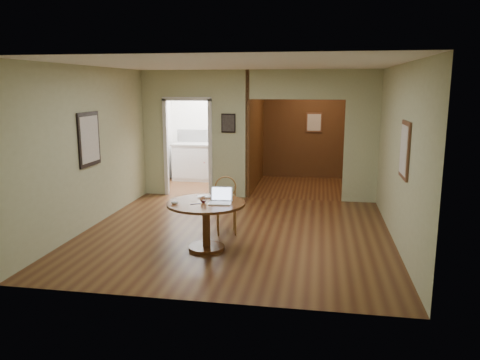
% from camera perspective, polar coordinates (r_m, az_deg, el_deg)
% --- Properties ---
extents(floor, '(5.00, 5.00, 0.00)m').
position_cam_1_polar(floor, '(7.72, -0.54, -6.50)').
color(floor, '#462414').
rests_on(floor, ground).
extents(room_shell, '(5.20, 7.50, 5.00)m').
position_cam_1_polar(room_shell, '(10.53, -0.06, 5.50)').
color(room_shell, white).
rests_on(room_shell, ground).
extents(dining_table, '(1.14, 1.14, 0.71)m').
position_cam_1_polar(dining_table, '(6.85, -4.15, -4.23)').
color(dining_table, '#5B2816').
rests_on(dining_table, ground).
extents(chair, '(0.48, 0.48, 0.92)m').
position_cam_1_polar(chair, '(7.65, -1.72, -2.66)').
color(chair, olive).
rests_on(chair, ground).
extents(open_laptop, '(0.34, 0.30, 0.23)m').
position_cam_1_polar(open_laptop, '(6.76, -2.36, -2.28)').
color(open_laptop, white).
rests_on(open_laptop, dining_table).
extents(closed_laptop, '(0.34, 0.26, 0.02)m').
position_cam_1_polar(closed_laptop, '(7.07, -4.05, -2.09)').
color(closed_laptop, '#B6B6BB').
rests_on(closed_laptop, dining_table).
extents(mouse, '(0.11, 0.07, 0.05)m').
position_cam_1_polar(mouse, '(6.75, -7.96, -2.74)').
color(mouse, white).
rests_on(mouse, dining_table).
extents(wine_glass, '(0.09, 0.09, 0.10)m').
position_cam_1_polar(wine_glass, '(6.77, -4.49, -2.38)').
color(wine_glass, white).
rests_on(wine_glass, dining_table).
extents(pen, '(0.13, 0.08, 0.01)m').
position_cam_1_polar(pen, '(6.71, -5.47, -2.91)').
color(pen, '#0C1256').
rests_on(pen, dining_table).
extents(kitchen_cabinet, '(2.06, 0.60, 0.94)m').
position_cam_1_polar(kitchen_cabinet, '(11.88, -3.34, 2.19)').
color(kitchen_cabinet, white).
rests_on(kitchen_cabinet, ground).
extents(grocery_bag, '(0.37, 0.35, 0.30)m').
position_cam_1_polar(grocery_bag, '(11.72, -1.59, 5.12)').
color(grocery_bag, beige).
rests_on(grocery_bag, kitchen_cabinet).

